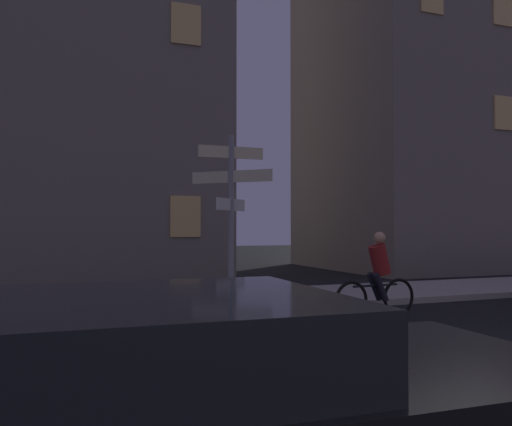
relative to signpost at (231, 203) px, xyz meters
name	(u,v)px	position (x,y,z in m)	size (l,w,h in m)	color
ground_plane	(474,376)	(1.12, -5.43, -2.19)	(80.00, 80.00, 0.00)	black
sidewalk_kerb	(263,299)	(1.12, 1.03, -2.12)	(40.00, 3.00, 0.14)	#9E9991
signpost	(231,203)	(0.00, 0.00, 0.00)	(1.37, 1.29, 3.42)	gray
car_near_left	(186,411)	(-2.74, -7.45, -1.47)	(4.65, 2.19, 1.34)	black
cyclist	(378,278)	(2.31, -1.72, -1.44)	(1.82, 0.36, 1.61)	black
building_right_block	(459,60)	(13.15, 8.17, 6.76)	(12.43, 7.95, 17.90)	slate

